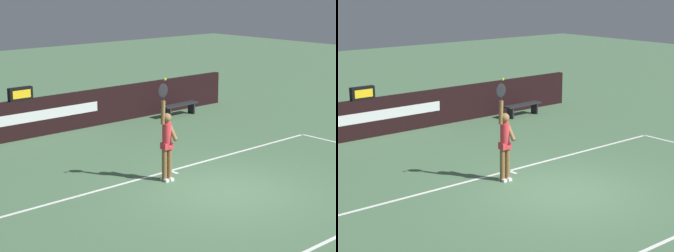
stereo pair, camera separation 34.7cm
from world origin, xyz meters
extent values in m
plane|color=#4C704D|center=(0.00, 0.00, 0.00)|extent=(60.00, 60.00, 0.00)
cube|color=white|center=(0.00, 2.05, 0.00)|extent=(11.46, 0.09, 0.00)
cube|color=white|center=(0.00, 1.90, 0.00)|extent=(0.09, 0.30, 0.00)
cube|color=black|center=(0.00, 7.54, 0.62)|extent=(14.72, 0.20, 1.24)
cube|color=silver|center=(-0.84, 7.44, 0.69)|extent=(4.54, 0.01, 0.33)
cube|color=black|center=(-1.35, 7.54, 1.45)|extent=(0.78, 0.20, 0.40)
cube|color=yellow|center=(-1.35, 7.44, 1.45)|extent=(0.61, 0.01, 0.25)
cylinder|color=brown|center=(-0.49, 1.53, 0.43)|extent=(0.13, 0.13, 0.86)
cylinder|color=brown|center=(-0.64, 1.54, 0.43)|extent=(0.13, 0.13, 0.86)
cube|color=white|center=(-0.49, 1.51, 0.04)|extent=(0.12, 0.25, 0.07)
cube|color=white|center=(-0.65, 1.52, 0.04)|extent=(0.12, 0.25, 0.07)
cylinder|color=red|center=(-0.57, 1.53, 1.17)|extent=(0.23, 0.23, 0.61)
cube|color=red|center=(-0.57, 1.53, 0.90)|extent=(0.27, 0.23, 0.16)
sphere|color=brown|center=(-0.57, 1.53, 1.61)|extent=(0.23, 0.23, 0.23)
cylinder|color=brown|center=(-0.68, 1.54, 1.76)|extent=(0.13, 0.11, 0.58)
cylinder|color=brown|center=(-0.46, 1.47, 1.27)|extent=(0.13, 0.40, 0.47)
ellipsoid|color=black|center=(-0.68, 1.54, 2.30)|extent=(0.32, 0.05, 0.37)
cylinder|color=black|center=(-0.68, 1.54, 2.11)|extent=(0.03, 0.03, 0.18)
sphere|color=#CFD92F|center=(-0.77, 1.36, 2.60)|extent=(0.07, 0.07, 0.07)
cube|color=black|center=(4.57, 6.69, 0.42)|extent=(1.61, 0.42, 0.05)
cube|color=black|center=(3.96, 6.66, 0.21)|extent=(0.07, 0.32, 0.42)
cube|color=black|center=(5.17, 6.71, 0.21)|extent=(0.07, 0.32, 0.42)
camera|label=1|loc=(-9.93, -9.19, 4.91)|focal=64.10mm
camera|label=2|loc=(-9.67, -9.42, 4.91)|focal=64.10mm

